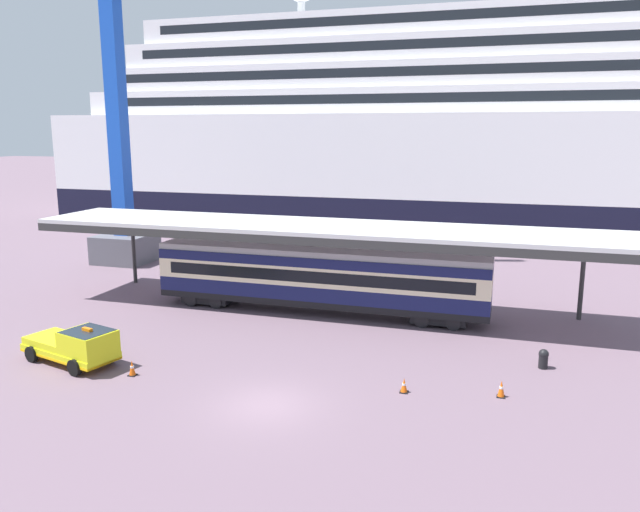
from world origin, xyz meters
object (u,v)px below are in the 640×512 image
traffic_cone_near (404,385)px  cruise_ship (590,129)px  service_truck (76,345)px  quay_bollard (543,358)px  traffic_cone_mid (501,389)px  train_carriage (319,277)px  dockside_crane (118,74)px  traffic_cone_far (132,368)px

traffic_cone_near → cruise_ship: bearing=77.3°
service_truck → quay_bollard: 22.68m
traffic_cone_mid → quay_bollard: 4.42m
service_truck → quay_bollard: size_ratio=5.78×
service_truck → traffic_cone_mid: size_ratio=7.36×
traffic_cone_mid → cruise_ship: bearing=81.2°
cruise_ship → train_carriage: cruise_ship is taller
dockside_crane → train_carriage: bearing=-25.4°
traffic_cone_near → quay_bollard: bearing=38.8°
traffic_cone_near → quay_bollard: 7.62m
cruise_ship → dockside_crane: (-39.83, -35.04, 4.46)m
cruise_ship → quay_bollard: 51.83m
train_carriage → traffic_cone_near: train_carriage is taller
cruise_ship → service_truck: (-28.30, -56.49, -10.33)m
traffic_cone_mid → dockside_crane: 39.98m
traffic_cone_far → dockside_crane: 30.65m
train_carriage → dockside_crane: 26.15m
cruise_ship → traffic_cone_mid: bearing=-98.8°
train_carriage → dockside_crane: (-20.25, 9.60, 13.48)m
traffic_cone_far → dockside_crane: size_ratio=0.01×
traffic_cone_near → dockside_crane: bearing=143.9°
service_truck → traffic_cone_far: bearing=-7.3°
train_carriage → traffic_cone_near: 12.79m
cruise_ship → traffic_cone_far: (-24.91, -56.92, -10.96)m
service_truck → dockside_crane: bearing=118.3°
train_carriage → dockside_crane: dockside_crane is taller
dockside_crane → traffic_cone_near: bearing=-36.1°
train_carriage → traffic_cone_mid: bearing=-40.7°
traffic_cone_mid → traffic_cone_far: bearing=-170.9°
service_truck → train_carriage: bearing=53.7°
service_truck → traffic_cone_mid: 20.07m
dockside_crane → quay_bollard: 39.70m
service_truck → quay_bollard: (21.80, 6.21, -0.47)m
quay_bollard → cruise_ship: bearing=82.6°
dockside_crane → quay_bollard: size_ratio=55.42×
traffic_cone_near → dockside_crane: 37.28m
train_carriage → traffic_cone_near: bearing=-55.5°
cruise_ship → dockside_crane: bearing=-138.7°
train_carriage → traffic_cone_far: 13.54m
service_truck → traffic_cone_near: (15.87, 1.44, -0.67)m
quay_bollard → traffic_cone_near: bearing=-141.2°
train_carriage → traffic_cone_mid: 14.93m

